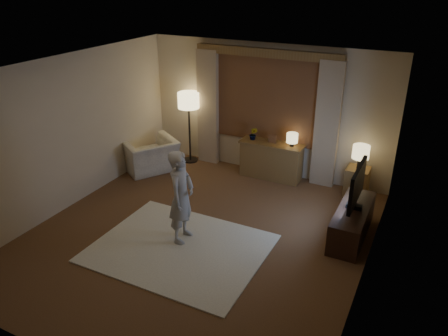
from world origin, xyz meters
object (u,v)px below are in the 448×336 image
Objects in this scene: side_table at (357,182)px; person at (181,197)px; tv_stand at (352,222)px; sideboard at (271,161)px; armchair at (150,155)px.

person reaches higher than side_table.
tv_stand is at bearing -67.86° from person.
person reaches higher than sideboard.
tv_stand is at bearing -37.17° from sideboard.
armchair is at bearing 171.52° from tv_stand.
sideboard is 2.49m from armchair.
tv_stand is (4.25, -0.63, -0.08)m from armchair.
sideboard is at bearing 142.83° from tv_stand.
sideboard is 2.76m from person.
tv_stand is (1.90, -1.44, -0.10)m from sideboard.
side_table is at bearing 133.12° from armchair.
armchair is (-2.35, -0.81, -0.02)m from sideboard.
side_table is 3.41m from person.
tv_stand is 2.67m from person.
tv_stand is at bearing -81.50° from side_table.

